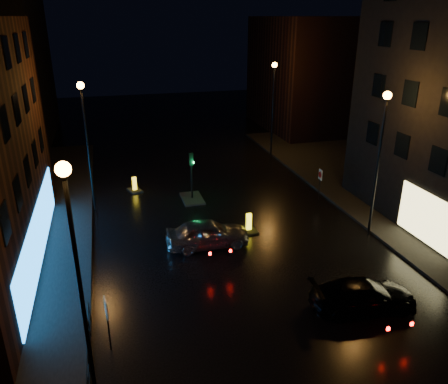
{
  "coord_description": "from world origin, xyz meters",
  "views": [
    {
      "loc": [
        -6.56,
        -13.94,
        11.99
      ],
      "look_at": [
        -0.51,
        8.03,
        2.8
      ],
      "focal_mm": 35.0,
      "sensor_mm": 36.0,
      "label": 1
    }
  ],
  "objects_px": {
    "traffic_signal": "(192,193)",
    "bollard_far": "(135,188)",
    "silver_hatchback": "(208,233)",
    "bollard_near": "(249,227)",
    "road_sign_left": "(107,312)",
    "road_sign_right": "(320,177)",
    "dark_sedan": "(364,295)"
  },
  "relations": [
    {
      "from": "dark_sedan",
      "to": "bollard_far",
      "type": "bearing_deg",
      "value": 34.09
    },
    {
      "from": "silver_hatchback",
      "to": "dark_sedan",
      "type": "distance_m",
      "value": 9.0
    },
    {
      "from": "traffic_signal",
      "to": "bollard_near",
      "type": "relative_size",
      "value": 2.57
    },
    {
      "from": "bollard_far",
      "to": "silver_hatchback",
      "type": "bearing_deg",
      "value": -87.88
    },
    {
      "from": "silver_hatchback",
      "to": "road_sign_right",
      "type": "relative_size",
      "value": 2.08
    },
    {
      "from": "traffic_signal",
      "to": "road_sign_right",
      "type": "bearing_deg",
      "value": -15.43
    },
    {
      "from": "silver_hatchback",
      "to": "dark_sedan",
      "type": "height_order",
      "value": "silver_hatchback"
    },
    {
      "from": "silver_hatchback",
      "to": "road_sign_left",
      "type": "relative_size",
      "value": 1.96
    },
    {
      "from": "silver_hatchback",
      "to": "bollard_near",
      "type": "height_order",
      "value": "silver_hatchback"
    },
    {
      "from": "bollard_far",
      "to": "dark_sedan",
      "type": "bearing_deg",
      "value": -79.93
    },
    {
      "from": "traffic_signal",
      "to": "bollard_far",
      "type": "distance_m",
      "value": 4.63
    },
    {
      "from": "road_sign_left",
      "to": "road_sign_right",
      "type": "bearing_deg",
      "value": 30.08
    },
    {
      "from": "road_sign_left",
      "to": "road_sign_right",
      "type": "height_order",
      "value": "road_sign_left"
    },
    {
      "from": "bollard_far",
      "to": "road_sign_right",
      "type": "bearing_deg",
      "value": -38.99
    },
    {
      "from": "bollard_near",
      "to": "bollard_far",
      "type": "relative_size",
      "value": 0.95
    },
    {
      "from": "traffic_signal",
      "to": "dark_sedan",
      "type": "relative_size",
      "value": 0.74
    },
    {
      "from": "road_sign_right",
      "to": "silver_hatchback",
      "type": "bearing_deg",
      "value": 30.65
    },
    {
      "from": "dark_sedan",
      "to": "bollard_far",
      "type": "height_order",
      "value": "dark_sedan"
    },
    {
      "from": "bollard_far",
      "to": "road_sign_left",
      "type": "distance_m",
      "value": 16.78
    },
    {
      "from": "bollard_far",
      "to": "road_sign_right",
      "type": "distance_m",
      "value": 13.42
    },
    {
      "from": "silver_hatchback",
      "to": "traffic_signal",
      "type": "bearing_deg",
      "value": -2.64
    },
    {
      "from": "bollard_near",
      "to": "road_sign_left",
      "type": "height_order",
      "value": "road_sign_left"
    },
    {
      "from": "bollard_far",
      "to": "road_sign_right",
      "type": "xyz_separation_m",
      "value": [
        12.35,
        -5.05,
        1.42
      ]
    },
    {
      "from": "silver_hatchback",
      "to": "bollard_far",
      "type": "bearing_deg",
      "value": 20.46
    },
    {
      "from": "traffic_signal",
      "to": "silver_hatchback",
      "type": "xyz_separation_m",
      "value": [
        -0.51,
        -6.86,
        0.28
      ]
    },
    {
      "from": "dark_sedan",
      "to": "bollard_near",
      "type": "relative_size",
      "value": 3.48
    },
    {
      "from": "bollard_far",
      "to": "road_sign_left",
      "type": "height_order",
      "value": "road_sign_left"
    },
    {
      "from": "road_sign_left",
      "to": "traffic_signal",
      "type": "bearing_deg",
      "value": 58.38
    },
    {
      "from": "bollard_far",
      "to": "road_sign_right",
      "type": "relative_size",
      "value": 0.64
    },
    {
      "from": "traffic_signal",
      "to": "road_sign_left",
      "type": "relative_size",
      "value": 1.47
    },
    {
      "from": "traffic_signal",
      "to": "dark_sedan",
      "type": "bearing_deg",
      "value": -71.46
    },
    {
      "from": "bollard_near",
      "to": "road_sign_left",
      "type": "relative_size",
      "value": 0.57
    }
  ]
}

